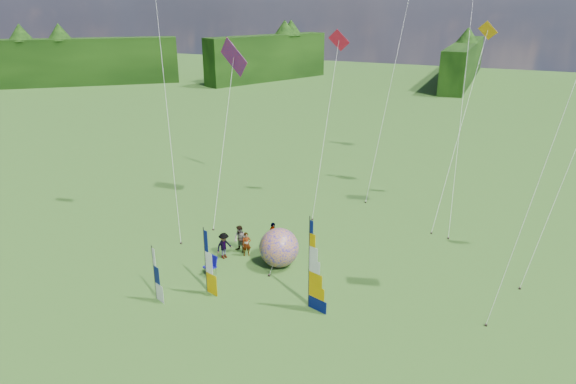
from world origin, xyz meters
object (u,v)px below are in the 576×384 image
at_px(bol_inflatable, 279,248).
at_px(spectator_b, 240,239).
at_px(side_banner_left, 205,261).
at_px(camp_chair, 210,266).
at_px(feather_banner_main, 309,264).
at_px(spectator_a, 246,244).
at_px(side_banner_far, 154,274).
at_px(kite_whale, 464,92).
at_px(spectator_c, 224,246).
at_px(spectator_d, 273,235).

height_order(bol_inflatable, spectator_b, bol_inflatable).
height_order(side_banner_left, camp_chair, side_banner_left).
distance_m(feather_banner_main, spectator_a, 6.99).
xyz_separation_m(feather_banner_main, bol_inflatable, (-3.23, 3.43, -1.30)).
bearing_deg(side_banner_far, side_banner_left, 60.96).
bearing_deg(spectator_b, kite_whale, 68.86).
relative_size(spectator_a, spectator_c, 0.92).
relative_size(feather_banner_main, side_banner_far, 1.62).
bearing_deg(spectator_b, side_banner_far, -83.56).
distance_m(bol_inflatable, spectator_a, 2.45).
distance_m(feather_banner_main, side_banner_far, 8.22).
bearing_deg(spectator_a, kite_whale, 16.87).
xyz_separation_m(spectator_a, spectator_c, (-1.11, -0.85, 0.07)).
distance_m(spectator_a, camp_chair, 3.09).
bearing_deg(feather_banner_main, spectator_c, 174.80).
xyz_separation_m(spectator_a, spectator_b, (-0.60, 0.28, 0.11)).
height_order(spectator_a, spectator_b, spectator_b).
bearing_deg(bol_inflatable, spectator_b, 168.09).
relative_size(feather_banner_main, spectator_c, 2.93).
relative_size(side_banner_left, bol_inflatable, 1.58).
distance_m(side_banner_left, camp_chair, 2.28).
xyz_separation_m(spectator_d, camp_chair, (-1.89, -4.68, -0.29)).
distance_m(spectator_b, spectator_c, 1.24).
xyz_separation_m(side_banner_left, spectator_b, (-0.59, 4.92, -0.99)).
relative_size(side_banner_left, spectator_a, 2.40).
relative_size(spectator_a, spectator_b, 0.88).
relative_size(spectator_c, camp_chair, 1.48).
distance_m(feather_banner_main, bol_inflatable, 4.88).
bearing_deg(bol_inflatable, spectator_d, 123.32).
xyz_separation_m(spectator_b, spectator_c, (-0.51, -1.13, -0.04)).
bearing_deg(spectator_b, spectator_a, -5.75).
height_order(feather_banner_main, kite_whale, kite_whale).
height_order(spectator_c, spectator_d, spectator_d).
relative_size(feather_banner_main, camp_chair, 4.34).
bearing_deg(feather_banner_main, kite_whale, 91.90).
relative_size(feather_banner_main, bol_inflatable, 2.09).
bearing_deg(spectator_b, spectator_d, 60.65).
height_order(bol_inflatable, spectator_c, bol_inflatable).
xyz_separation_m(feather_banner_main, spectator_c, (-6.73, 2.93, -1.63)).
bearing_deg(feather_banner_main, side_banner_far, -143.45).
height_order(side_banner_left, side_banner_far, side_banner_left).
distance_m(bol_inflatable, spectator_d, 2.50).
relative_size(side_banner_far, spectator_a, 1.97).
distance_m(bol_inflatable, spectator_c, 3.56).
bearing_deg(kite_whale, spectator_c, -114.83).
height_order(side_banner_far, spectator_b, side_banner_far).
bearing_deg(bol_inflatable, kite_whale, 59.03).
xyz_separation_m(spectator_b, camp_chair, (-0.25, -3.25, -0.32)).
xyz_separation_m(side_banner_far, camp_chair, (1.28, 3.37, -0.96)).
distance_m(spectator_b, kite_whale, 19.14).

